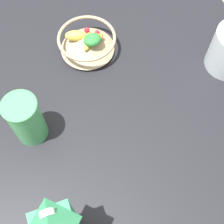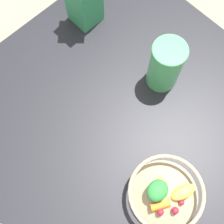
% 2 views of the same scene
% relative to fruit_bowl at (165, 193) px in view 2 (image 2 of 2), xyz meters
% --- Properties ---
extents(ground_plane, '(6.00, 6.00, 0.00)m').
position_rel_fruit_bowl_xyz_m(ground_plane, '(-0.01, 0.13, -0.08)').
color(ground_plane, gray).
extents(countertop, '(1.02, 1.02, 0.04)m').
position_rel_fruit_bowl_xyz_m(countertop, '(-0.01, 0.13, -0.06)').
color(countertop, black).
rests_on(countertop, ground_plane).
extents(fruit_bowl, '(0.18, 0.18, 0.08)m').
position_rel_fruit_bowl_xyz_m(fruit_bowl, '(0.00, 0.00, 0.00)').
color(fruit_bowl, tan).
rests_on(fruit_bowl, countertop).
extents(drinking_cup, '(0.09, 0.09, 0.16)m').
position_rel_fruit_bowl_xyz_m(drinking_cup, '(0.23, 0.22, 0.04)').
color(drinking_cup, '#4CB266').
rests_on(drinking_cup, countertop).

